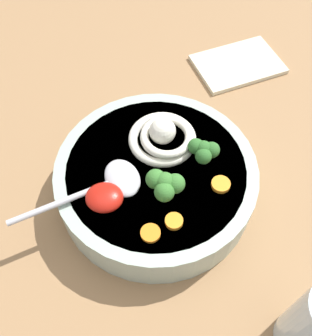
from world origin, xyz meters
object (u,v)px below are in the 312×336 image
object	(u,v)px
soup_bowl	(156,180)
noodle_pile	(164,137)
folded_napkin	(238,64)
soup_spoon	(112,182)

from	to	relation	value
soup_bowl	noodle_pile	world-z (taller)	noodle_pile
noodle_pile	folded_napkin	xyz separation A→B (cm)	(12.74, 23.11, -6.95)
soup_bowl	noodle_pile	bearing A→B (deg)	79.54
folded_napkin	soup_spoon	bearing A→B (deg)	-121.95
folded_napkin	soup_bowl	bearing A→B (deg)	-116.25
folded_napkin	noodle_pile	bearing A→B (deg)	-118.87
soup_spoon	folded_napkin	xyz separation A→B (cm)	(18.99, 30.45, -6.45)
soup_bowl	folded_napkin	distance (cm)	30.76
soup_bowl	soup_spoon	world-z (taller)	soup_spoon
noodle_pile	folded_napkin	world-z (taller)	noodle_pile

